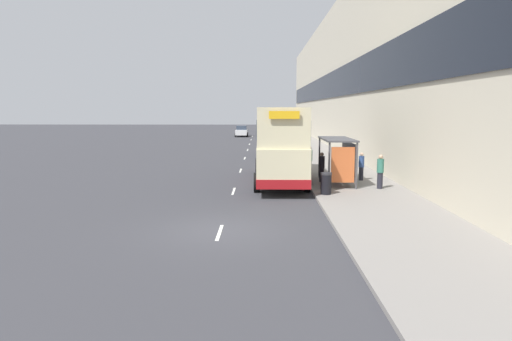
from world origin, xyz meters
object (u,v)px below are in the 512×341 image
object	(u,v)px
car_0	(242,131)
pedestrian_3	(309,160)
double_decker_bus_near	(279,143)
pedestrian_1	(380,171)
car_1	(267,130)
pedestrian_2	(361,166)
pedestrian_at_shelter	(322,167)
litter_bin	(326,183)
bus_shelter	(341,152)
car_2	(276,146)

from	to	relation	value
car_0	pedestrian_3	size ratio (longest dim) A/B	2.46
double_decker_bus_near	pedestrian_1	xyz separation A→B (m)	(5.08, -3.02, -1.24)
car_1	pedestrian_2	bearing A→B (deg)	-84.41
pedestrian_at_shelter	litter_bin	xyz separation A→B (m)	(-0.28, -3.82, -0.32)
bus_shelter	car_1	bearing A→B (deg)	93.86
pedestrian_at_shelter	litter_bin	size ratio (longest dim) A/B	1.59
pedestrian_at_shelter	pedestrian_3	world-z (taller)	pedestrian_3
bus_shelter	car_2	size ratio (longest dim) A/B	1.01
car_2	litter_bin	xyz separation A→B (m)	(1.81, -19.96, -0.20)
bus_shelter	car_0	xyz separation A→B (m)	(-7.41, 45.93, -1.04)
bus_shelter	car_0	bearing A→B (deg)	99.16
car_1	pedestrian_3	bearing A→B (deg)	-87.43
double_decker_bus_near	car_1	bearing A→B (deg)	90.15
pedestrian_2	double_decker_bus_near	bearing A→B (deg)	176.81
bus_shelter	litter_bin	size ratio (longest dim) A/B	4.00
pedestrian_1	pedestrian_3	bearing A→B (deg)	120.85
bus_shelter	pedestrian_at_shelter	xyz separation A→B (m)	(-0.94, 0.72, -0.88)
pedestrian_1	litter_bin	world-z (taller)	pedestrian_1
car_0	car_1	distance (m)	6.23
car_0	pedestrian_at_shelter	world-z (taller)	pedestrian_at_shelter
car_0	pedestrian_at_shelter	bearing A→B (deg)	98.15
bus_shelter	car_1	distance (m)	50.84
car_1	pedestrian_2	distance (m)	49.66
car_0	pedestrian_1	size ratio (longest dim) A/B	2.47
car_0	bus_shelter	bearing A→B (deg)	99.16
car_0	pedestrian_2	distance (m)	45.50
double_decker_bus_near	pedestrian_2	distance (m)	4.90
car_0	car_1	size ratio (longest dim) A/B	1.04
pedestrian_3	litter_bin	distance (m)	6.82
pedestrian_1	pedestrian_2	distance (m)	2.79
pedestrian_3	pedestrian_2	bearing A→B (deg)	-41.67
car_2	pedestrian_at_shelter	world-z (taller)	pedestrian_at_shelter
pedestrian_3	litter_bin	world-z (taller)	pedestrian_3
pedestrian_2	litter_bin	world-z (taller)	pedestrian_2
bus_shelter	double_decker_bus_near	size ratio (longest dim) A/B	0.39
bus_shelter	double_decker_bus_near	bearing A→B (deg)	154.82
car_2	pedestrian_1	bearing A→B (deg)	-75.28
car_2	pedestrian_2	xyz separation A→B (m)	(4.45, -15.58, 0.10)
car_2	litter_bin	distance (m)	20.04
pedestrian_1	pedestrian_3	distance (m)	6.04
car_1	pedestrian_1	world-z (taller)	pedestrian_1
car_0	litter_bin	bearing A→B (deg)	97.19
pedestrian_3	litter_bin	size ratio (longest dim) A/B	1.69
bus_shelter	pedestrian_at_shelter	distance (m)	1.48
pedestrian_1	pedestrian_2	xyz separation A→B (m)	(-0.37, 2.76, -0.08)
litter_bin	pedestrian_at_shelter	bearing A→B (deg)	85.74
car_1	pedestrian_3	xyz separation A→B (m)	(2.11, -47.00, 0.18)
pedestrian_1	pedestrian_3	size ratio (longest dim) A/B	1.00
car_2	pedestrian_3	bearing A→B (deg)	-82.55
car_1	pedestrian_1	size ratio (longest dim) A/B	2.38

